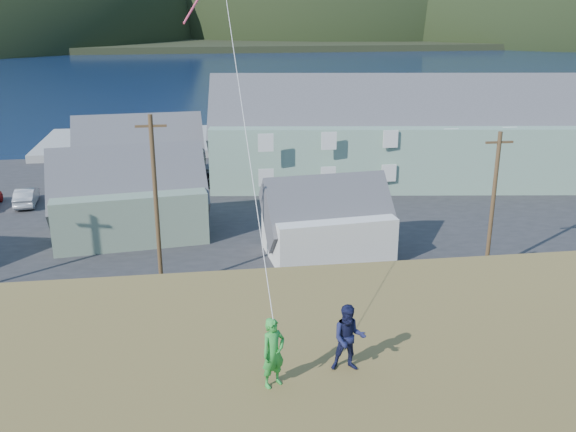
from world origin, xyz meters
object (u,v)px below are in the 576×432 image
at_px(lodge, 397,134).
at_px(kite_flyer_navy, 349,338).
at_px(shed_palegreen_near, 129,197).
at_px(shed_palegreen_far, 140,153).
at_px(kite_flyer_green, 273,353).
at_px(wharf, 163,142).
at_px(shed_white, 327,221).

relative_size(lodge, kite_flyer_navy, 20.36).
relative_size(shed_palegreen_near, shed_palegreen_far, 0.96).
bearing_deg(kite_flyer_green, wharf, 64.33).
distance_m(wharf, kite_flyer_navy, 59.64).
relative_size(kite_flyer_green, kite_flyer_navy, 1.00).
height_order(shed_palegreen_near, kite_flyer_navy, kite_flyer_navy).
bearing_deg(shed_palegreen_near, lodge, 19.27).
bearing_deg(shed_palegreen_near, kite_flyer_green, -85.14).
distance_m(lodge, shed_palegreen_far, 22.48).
distance_m(wharf, shed_palegreen_near, 29.09).
height_order(lodge, shed_palegreen_far, lodge).
bearing_deg(shed_palegreen_far, shed_white, -59.94).
xyz_separation_m(lodge, kite_flyer_navy, (-13.92, -40.51, 3.63)).
distance_m(shed_palegreen_far, kite_flyer_navy, 44.07).
xyz_separation_m(kite_flyer_green, kite_flyer_navy, (1.80, 0.40, -0.00)).
bearing_deg(wharf, shed_white, -71.34).
bearing_deg(shed_palegreen_far, lodge, -10.55).
distance_m(lodge, shed_palegreen_near, 24.52).
bearing_deg(shed_palegreen_far, kite_flyer_green, -85.67).
distance_m(shed_palegreen_near, shed_palegreen_far, 13.23).
relative_size(shed_white, kite_flyer_green, 5.06).
relative_size(wharf, shed_white, 3.14).
xyz_separation_m(shed_white, kite_flyer_navy, (-4.48, -24.15, 5.62)).
distance_m(wharf, kite_flyer_green, 59.84).
height_order(wharf, kite_flyer_navy, kite_flyer_navy).
distance_m(shed_palegreen_near, shed_white, 13.72).
height_order(wharf, kite_flyer_green, kite_flyer_green).
bearing_deg(shed_white, kite_flyer_navy, -106.32).
height_order(shed_palegreen_near, kite_flyer_green, kite_flyer_green).
height_order(lodge, shed_palegreen_near, lodge).
bearing_deg(kite_flyer_green, lodge, 38.10).
xyz_separation_m(wharf, shed_palegreen_near, (-0.86, -28.98, 2.36)).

